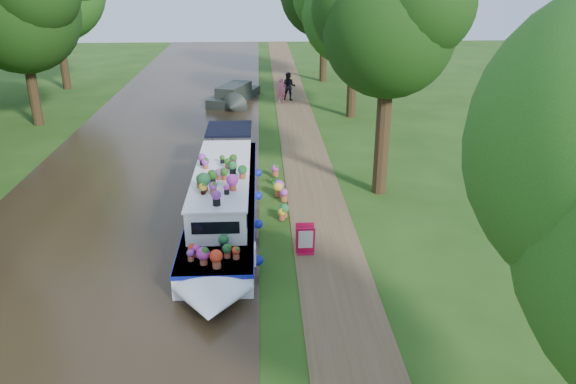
{
  "coord_description": "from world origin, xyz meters",
  "views": [
    {
      "loc": [
        -0.86,
        -17.63,
        8.49
      ],
      "look_at": [
        0.0,
        -0.01,
        1.3
      ],
      "focal_mm": 35.0,
      "sensor_mm": 36.0,
      "label": 1
    }
  ],
  "objects_px": {
    "second_boat": "(234,95)",
    "pedestrian_pink": "(282,90)",
    "pedestrian_dark": "(289,87)",
    "sandwich_board": "(305,240)",
    "plant_boat": "(223,198)"
  },
  "relations": [
    {
      "from": "sandwich_board",
      "to": "pedestrian_pink",
      "type": "xyz_separation_m",
      "value": [
        0.05,
        20.64,
        0.38
      ]
    },
    {
      "from": "sandwich_board",
      "to": "pedestrian_pink",
      "type": "distance_m",
      "value": 20.64
    },
    {
      "from": "pedestrian_dark",
      "to": "second_boat",
      "type": "bearing_deg",
      "value": -165.75
    },
    {
      "from": "sandwich_board",
      "to": "pedestrian_dark",
      "type": "height_order",
      "value": "pedestrian_dark"
    },
    {
      "from": "second_boat",
      "to": "pedestrian_dark",
      "type": "relative_size",
      "value": 3.46
    },
    {
      "from": "plant_boat",
      "to": "pedestrian_dark",
      "type": "distance_m",
      "value": 18.96
    },
    {
      "from": "plant_boat",
      "to": "second_boat",
      "type": "height_order",
      "value": "plant_boat"
    },
    {
      "from": "sandwich_board",
      "to": "pedestrian_dark",
      "type": "relative_size",
      "value": 0.51
    },
    {
      "from": "second_boat",
      "to": "sandwich_board",
      "type": "xyz_separation_m",
      "value": [
        3.07,
        -21.04,
        -0.02
      ]
    },
    {
      "from": "plant_boat",
      "to": "pedestrian_pink",
      "type": "height_order",
      "value": "plant_boat"
    },
    {
      "from": "plant_boat",
      "to": "sandwich_board",
      "type": "relative_size",
      "value": 14.42
    },
    {
      "from": "pedestrian_dark",
      "to": "pedestrian_pink",
      "type": "bearing_deg",
      "value": -118.45
    },
    {
      "from": "plant_boat",
      "to": "pedestrian_pink",
      "type": "relative_size",
      "value": 8.42
    },
    {
      "from": "second_boat",
      "to": "pedestrian_pink",
      "type": "relative_size",
      "value": 3.99
    },
    {
      "from": "second_boat",
      "to": "pedestrian_pink",
      "type": "bearing_deg",
      "value": 12.98
    }
  ]
}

